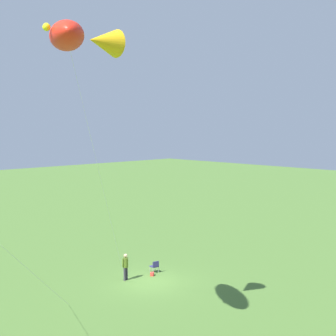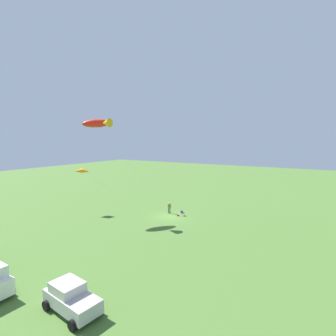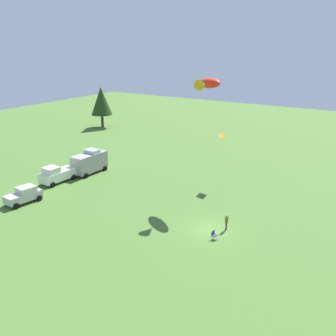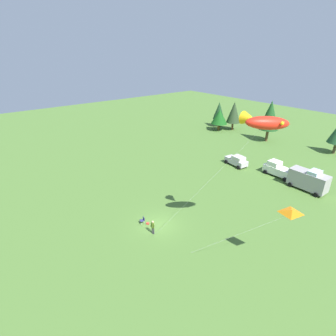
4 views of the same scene
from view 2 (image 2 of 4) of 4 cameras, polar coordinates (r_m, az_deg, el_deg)
name	(u,v)px [view 2 (image 2 of 4)]	position (r m, az deg, el deg)	size (l,w,h in m)	color
ground_plane	(170,216)	(39.10, 0.34, -10.49)	(160.00, 160.00, 0.00)	#496F2E
person_kite_flyer	(169,207)	(40.44, 0.28, -8.43)	(0.56, 0.41, 1.74)	#342F3B
folding_chair	(182,213)	(39.28, 3.16, -9.68)	(0.56, 0.56, 0.82)	navy
backpack_on_grass	(178,215)	(39.36, 2.20, -10.22)	(0.32, 0.22, 0.22)	red
car_silver_compact	(71,298)	(20.12, -20.34, -24.97)	(4.38, 2.61, 1.89)	#BCB6B9
kite_large_fish	(99,123)	(38.87, -14.80, 9.41)	(9.58, 8.44, 14.28)	red
kite_delta_orange	(83,170)	(42.46, -18.11, -0.38)	(8.01, 5.96, 7.08)	orange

